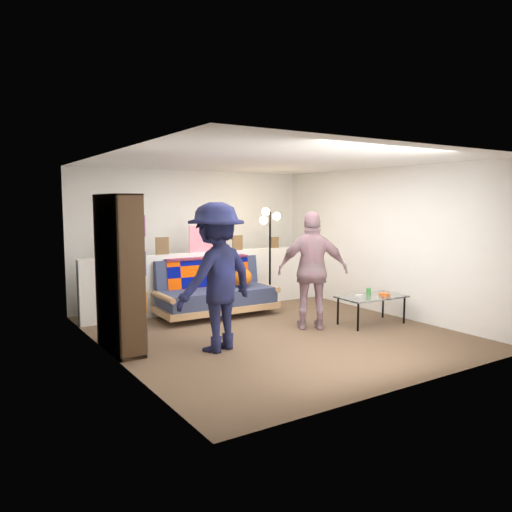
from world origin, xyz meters
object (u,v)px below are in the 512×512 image
at_px(coffee_table, 372,298).
at_px(floor_lamp, 269,237).
at_px(person_left, 216,277).
at_px(person_right, 313,271).
at_px(futon_sofa, 216,292).
at_px(bookshelf, 119,279).

xyz_separation_m(coffee_table, floor_lamp, (-0.60, 1.89, 0.84)).
xyz_separation_m(person_left, person_right, (1.67, 0.18, -0.06)).
relative_size(futon_sofa, person_right, 1.14).
bearing_deg(person_right, futon_sofa, -29.61).
bearing_deg(bookshelf, futon_sofa, 29.63).
bearing_deg(bookshelf, person_left, -31.54).
bearing_deg(person_left, coffee_table, 160.95).
height_order(coffee_table, floor_lamp, floor_lamp).
xyz_separation_m(bookshelf, person_right, (2.69, -0.45, -0.05)).
bearing_deg(futon_sofa, floor_lamp, 4.35).
bearing_deg(person_left, futon_sofa, -134.84).
xyz_separation_m(bookshelf, person_left, (1.02, -0.63, 0.02)).
height_order(bookshelf, floor_lamp, bookshelf).
height_order(futon_sofa, coffee_table, futon_sofa).
distance_m(floor_lamp, person_left, 2.72).
bearing_deg(person_right, coffee_table, -161.76).
xyz_separation_m(bookshelf, coffee_table, (3.62, -0.71, -0.50)).
xyz_separation_m(futon_sofa, bookshelf, (-1.92, -1.09, 0.52)).
bearing_deg(coffee_table, bookshelf, 168.88).
bearing_deg(person_right, person_left, 40.00).
bearing_deg(bookshelf, floor_lamp, 21.24).
relative_size(bookshelf, floor_lamp, 1.11).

